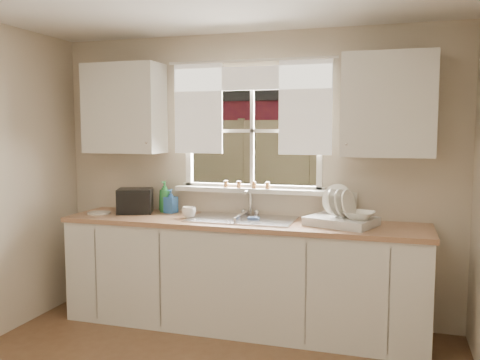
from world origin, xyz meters
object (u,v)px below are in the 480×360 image
(dish_rack, at_px, (341,217))
(soap_bottle_a, at_px, (165,197))
(black_appliance, at_px, (135,201))
(cup, at_px, (189,212))

(dish_rack, xyz_separation_m, soap_bottle_a, (-1.61, 0.18, 0.08))
(dish_rack, relative_size, black_appliance, 2.00)
(cup, bearing_deg, dish_rack, -3.95)
(soap_bottle_a, xyz_separation_m, black_appliance, (-0.23, -0.12, -0.03))
(black_appliance, bearing_deg, dish_rack, -22.98)
(dish_rack, relative_size, soap_bottle_a, 2.11)
(dish_rack, height_order, black_appliance, dish_rack)
(soap_bottle_a, relative_size, cup, 2.37)
(soap_bottle_a, distance_m, cup, 0.42)
(dish_rack, height_order, soap_bottle_a, dish_rack)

